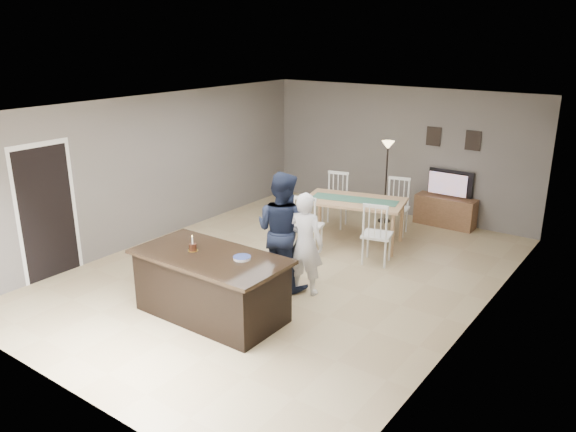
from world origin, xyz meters
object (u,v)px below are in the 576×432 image
Objects in this scene: birthday_cake at (193,247)px; plate_stack at (242,258)px; man at (282,230)px; tv_console at (445,211)px; dining_table at (354,207)px; woman at (305,244)px; television at (449,184)px; kitchen_island at (211,285)px; floor_lamp at (387,160)px.

plate_stack is at bearing 12.25° from birthday_cake.
man is at bearing 69.36° from birthday_cake.
dining_table is at bearing -117.44° from tv_console.
woman is 1.66m from birthday_cake.
tv_console is at bearing 82.08° from plate_stack.
man reaches higher than birthday_cake.
television is 4.33m from woman.
man reaches higher than dining_table.
woman reaches higher than television.
kitchen_island is 1.79× the size of tv_console.
tv_console is 4.38m from man.
dining_table is (-0.45, 2.27, -0.09)m from woman.
birthday_cake is at bearing -111.67° from dining_table.
tv_console is 0.57m from television.
man reaches higher than television.
dining_table is (-1.01, -2.02, -0.17)m from television.
woman reaches higher than kitchen_island.
dining_table reaches higher than kitchen_island.
man is at bearing 77.07° from television.
television is 0.58× the size of woman.
television is at bearing -107.74° from woman.
plate_stack is 4.97m from floor_lamp.
woman is at bearing 177.57° from man.
television is at bearing 75.15° from birthday_cake.
tv_console is at bearing 77.84° from kitchen_island.
kitchen_island is 1.53m from woman.
television is at bearing -105.36° from man.
plate_stack is at bearing 82.17° from television.
television reaches higher than dining_table.
man is 1.08× the size of floor_lamp.
floor_lamp is (-0.36, 4.94, 0.39)m from plate_stack.
woman reaches higher than dining_table.
plate_stack is at bearing 18.00° from kitchen_island.
birthday_cake is (-0.51, -1.37, 0.05)m from man.
plate_stack is at bearing -85.85° from floor_lamp.
birthday_cake is 5.13m from floor_lamp.
man is 7.63× the size of plate_stack.
television is 0.50× the size of man.
man is 0.77× the size of dining_table.
kitchen_island is 5.16m from floor_lamp.
man reaches higher than tv_console.
birthday_cake is (-1.50, -5.66, 0.09)m from television.
television reaches higher than birthday_cake.
woman is (0.63, 1.35, 0.33)m from kitchen_island.
television is at bearing 26.37° from floor_lamp.
dining_table is at bearing 87.05° from kitchen_island.
birthday_cake is 3.68m from dining_table.
dining_table is 1.40× the size of floor_lamp.
woman is at bearing -92.94° from dining_table.
birthday_cake is (-0.30, -0.02, 0.50)m from kitchen_island.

